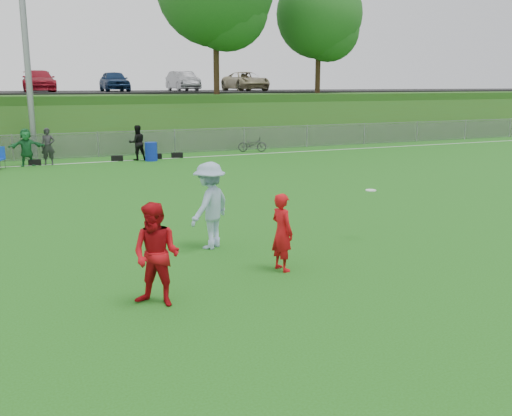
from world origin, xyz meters
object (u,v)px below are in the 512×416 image
player_blue (210,205)px  bicycle (252,144)px  player_red_left (282,232)px  recycling_bin (151,152)px  frisbee (371,190)px  player_red_center (156,255)px

player_blue → bicycle: (8.12, 16.79, -0.58)m
player_red_left → recycling_bin: size_ratio=1.75×
player_blue → frisbee: size_ratio=7.87×
player_red_center → player_red_left: bearing=57.3°
player_red_center → recycling_bin: bearing=117.6°
player_blue → recycling_bin: player_blue is taller
player_red_left → player_red_center: bearing=95.0°
bicycle → player_red_center: bearing=173.3°
player_red_left → recycling_bin: 17.44m
player_red_center → player_blue: player_blue is taller
player_red_center → frisbee: size_ratio=7.06×
player_blue → player_red_center: bearing=18.2°
player_red_left → frisbee: player_red_left is taller
frisbee → recycling_bin: frisbee is taller
player_red_center → frisbee: 6.02m
player_red_left → bicycle: bearing=-33.2°
player_red_left → bicycle: player_red_left is taller
player_red_center → player_blue: 3.51m
recycling_bin → player_blue: bearing=-98.1°
player_red_center → recycling_bin: player_red_center is taller
recycling_bin → frisbee: bearing=-84.6°
frisbee → recycling_bin: (-1.54, 16.15, -0.76)m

